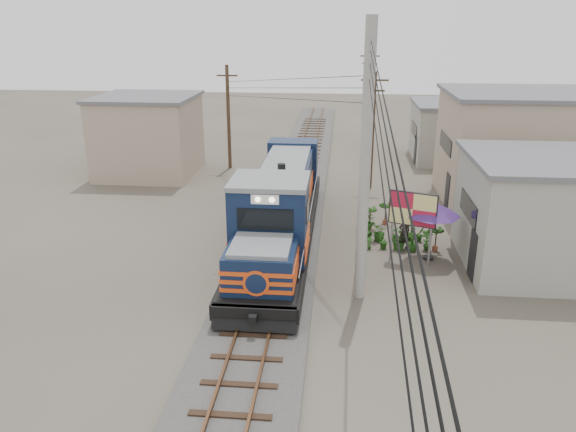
# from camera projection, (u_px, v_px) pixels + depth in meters

# --- Properties ---
(ground) EXTENTS (120.00, 120.00, 0.00)m
(ground) POSITION_uv_depth(u_px,v_px,m) (268.00, 286.00, 21.88)
(ground) COLOR #473F35
(ground) RESTS_ON ground
(ballast) EXTENTS (3.60, 70.00, 0.16)m
(ballast) POSITION_uv_depth(u_px,v_px,m) (291.00, 205.00, 31.25)
(ballast) COLOR #595651
(ballast) RESTS_ON ground
(track) EXTENTS (1.15, 70.00, 0.12)m
(track) POSITION_uv_depth(u_px,v_px,m) (291.00, 201.00, 31.19)
(track) COLOR #51331E
(track) RESTS_ON ground
(locomotive) EXTENTS (2.98, 16.23, 4.02)m
(locomotive) POSITION_uv_depth(u_px,v_px,m) (280.00, 208.00, 25.42)
(locomotive) COLOR black
(locomotive) RESTS_ON ground
(utility_pole_main) EXTENTS (0.40, 0.40, 10.00)m
(utility_pole_main) POSITION_uv_depth(u_px,v_px,m) (365.00, 167.00, 19.44)
(utility_pole_main) COLOR #9E9B93
(utility_pole_main) RESTS_ON ground
(wooden_pole_mid) EXTENTS (1.60, 0.24, 7.00)m
(wooden_pole_mid) POSITION_uv_depth(u_px,v_px,m) (372.00, 129.00, 33.40)
(wooden_pole_mid) COLOR #4C3826
(wooden_pole_mid) RESTS_ON ground
(wooden_pole_far) EXTENTS (1.60, 0.24, 7.50)m
(wooden_pole_far) POSITION_uv_depth(u_px,v_px,m) (368.00, 94.00, 46.44)
(wooden_pole_far) COLOR #4C3826
(wooden_pole_far) RESTS_ON ground
(wooden_pole_left) EXTENTS (1.60, 0.24, 7.00)m
(wooden_pole_left) POSITION_uv_depth(u_px,v_px,m) (228.00, 115.00, 38.00)
(wooden_pole_left) COLOR #4C3826
(wooden_pole_left) RESTS_ON ground
(power_lines) EXTENTS (9.65, 19.00, 3.30)m
(power_lines) POSITION_uv_depth(u_px,v_px,m) (286.00, 69.00, 27.35)
(power_lines) COLOR black
(power_lines) RESTS_ON ground
(shophouse_front) EXTENTS (7.35, 6.30, 4.70)m
(shophouse_front) POSITION_uv_depth(u_px,v_px,m) (556.00, 213.00, 22.89)
(shophouse_front) COLOR gray
(shophouse_front) RESTS_ON ground
(shophouse_mid) EXTENTS (8.40, 7.35, 6.20)m
(shophouse_mid) POSITION_uv_depth(u_px,v_px,m) (519.00, 148.00, 31.00)
(shophouse_mid) COLOR tan
(shophouse_mid) RESTS_ON ground
(shophouse_back) EXTENTS (6.30, 6.30, 4.20)m
(shophouse_back) POSITION_uv_depth(u_px,v_px,m) (456.00, 131.00, 40.86)
(shophouse_back) COLOR gray
(shophouse_back) RESTS_ON ground
(shophouse_left) EXTENTS (6.30, 6.30, 5.20)m
(shophouse_left) POSITION_uv_depth(u_px,v_px,m) (148.00, 135.00, 36.93)
(shophouse_left) COLOR tan
(shophouse_left) RESTS_ON ground
(billboard) EXTENTS (1.93, 0.82, 3.11)m
(billboard) POSITION_uv_depth(u_px,v_px,m) (413.00, 211.00, 23.36)
(billboard) COLOR #99999E
(billboard) RESTS_ON ground
(market_umbrella) EXTENTS (2.76, 2.76, 2.62)m
(market_umbrella) POSITION_uv_depth(u_px,v_px,m) (433.00, 209.00, 23.63)
(market_umbrella) COLOR black
(market_umbrella) RESTS_ON ground
(vendor) EXTENTS (0.70, 0.61, 1.60)m
(vendor) POSITION_uv_depth(u_px,v_px,m) (404.00, 232.00, 25.20)
(vendor) COLOR black
(vendor) RESTS_ON ground
(plant_nursery) EXTENTS (3.46, 3.15, 1.04)m
(plant_nursery) POSITION_uv_depth(u_px,v_px,m) (388.00, 232.00, 26.13)
(plant_nursery) COLOR #204D16
(plant_nursery) RESTS_ON ground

